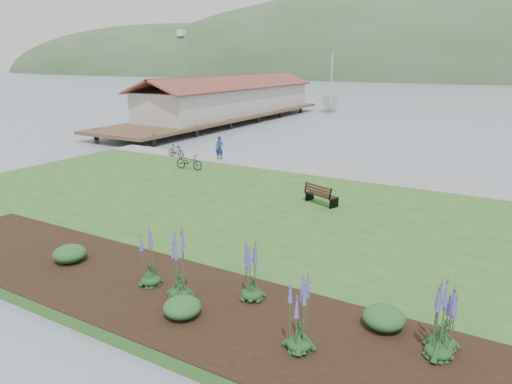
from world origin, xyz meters
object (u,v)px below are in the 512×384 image
park_bench (320,194)px  person (219,146)px  bicycle_a (189,162)px  sailboat (330,111)px

park_bench → person: size_ratio=0.92×
person → bicycle_a: (-0.03, -3.35, -0.47)m
park_bench → sailboat: bearing=131.8°
bicycle_a → sailboat: bearing=4.6°
park_bench → person: bearing=170.0°
park_bench → bicycle_a: park_bench is taller
bicycle_a → sailboat: (-6.10, 40.38, -0.90)m
park_bench → bicycle_a: bearing=-173.8°
sailboat → person: bearing=-98.0°
park_bench → person: person is taller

